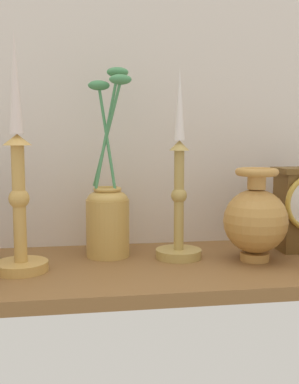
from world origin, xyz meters
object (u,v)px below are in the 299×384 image
at_px(candlestick_tall_center, 19,194).
at_px(brass_vase_bulbous, 256,219).
at_px(candlestick_tall_left, 179,202).
at_px(brass_vase_jar, 108,211).

distance_m(candlestick_tall_center, brass_vase_bulbous, 0.45).
height_order(candlestick_tall_left, brass_vase_jar, brass_vase_jar).
height_order(candlestick_tall_center, brass_vase_bulbous, candlestick_tall_center).
height_order(candlestick_tall_center, brass_vase_jar, candlestick_tall_center).
relative_size(brass_vase_bulbous, brass_vase_jar, 0.48).
xyz_separation_m(brass_vase_bulbous, brass_vase_jar, (-0.29, 0.08, 0.01)).
bearing_deg(candlestick_tall_center, brass_vase_jar, 27.77).
height_order(candlestick_tall_left, brass_vase_bulbous, candlestick_tall_left).
bearing_deg(candlestick_tall_left, candlestick_tall_center, -170.81).
bearing_deg(brass_vase_bulbous, brass_vase_jar, 164.24).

